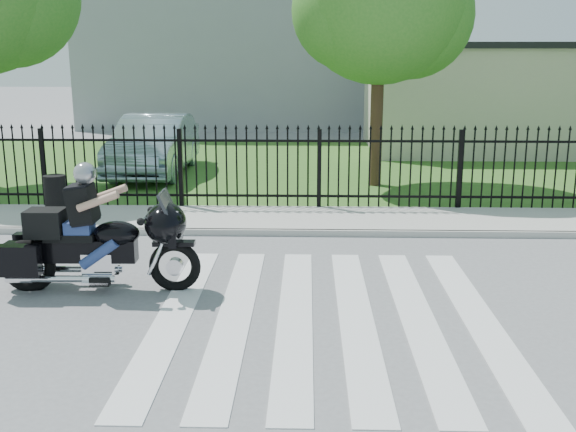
{
  "coord_description": "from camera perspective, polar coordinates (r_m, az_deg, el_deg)",
  "views": [
    {
      "loc": [
        -0.25,
        -8.31,
        3.39
      ],
      "look_at": [
        -0.54,
        1.47,
        1.0
      ],
      "focal_mm": 42.0,
      "sensor_mm": 36.0,
      "label": 1
    }
  ],
  "objects": [
    {
      "name": "building_low_roof",
      "position": [
        25.37,
        18.82,
        13.47
      ],
      "size": [
        10.2,
        6.2,
        0.2
      ],
      "primitive_type": "cube",
      "color": "black",
      "rests_on": "building_low"
    },
    {
      "name": "crosswalk",
      "position": [
        8.98,
        3.2,
        -8.44
      ],
      "size": [
        5.0,
        5.5,
        0.01
      ],
      "primitive_type": null,
      "color": "silver",
      "rests_on": "ground"
    },
    {
      "name": "iron_fence",
      "position": [
        14.53,
        2.65,
        3.84
      ],
      "size": [
        26.0,
        0.04,
        1.8
      ],
      "color": "black",
      "rests_on": "ground"
    },
    {
      "name": "parked_car",
      "position": [
        19.42,
        -11.28,
        5.92
      ],
      "size": [
        1.77,
        5.04,
        1.66
      ],
      "primitive_type": "imported",
      "rotation": [
        0.0,
        0.0,
        -0.0
      ],
      "color": "#91AAB7",
      "rests_on": "grass_strip"
    },
    {
      "name": "curb",
      "position": [
        12.76,
        2.75,
        -1.44
      ],
      "size": [
        40.0,
        0.12,
        0.12
      ],
      "primitive_type": "cube",
      "color": "#ADAAA3",
      "rests_on": "ground"
    },
    {
      "name": "sidewalk",
      "position": [
        13.73,
        2.68,
        -0.35
      ],
      "size": [
        40.0,
        2.0,
        0.12
      ],
      "primitive_type": "cube",
      "color": "#ADAAA3",
      "rests_on": "ground"
    },
    {
      "name": "motorcycle_rider",
      "position": [
        10.08,
        -16.14,
        -1.79
      ],
      "size": [
        2.92,
        0.88,
        1.93
      ],
      "rotation": [
        0.0,
        0.0,
        0.02
      ],
      "color": "black",
      "rests_on": "ground"
    },
    {
      "name": "ground",
      "position": [
        8.98,
        3.2,
        -8.48
      ],
      "size": [
        120.0,
        120.0,
        0.0
      ],
      "primitive_type": "plane",
      "color": "slate",
      "rests_on": "ground"
    },
    {
      "name": "litter_bin",
      "position": [
        13.91,
        -19.06,
        1.35
      ],
      "size": [
        0.54,
        0.54,
        0.95
      ],
      "primitive_type": "cylinder",
      "rotation": [
        0.0,
        0.0,
        0.36
      ],
      "color": "black",
      "rests_on": "sidewalk"
    },
    {
      "name": "grass_strip",
      "position": [
        20.59,
        2.36,
        4.24
      ],
      "size": [
        40.0,
        12.0,
        0.02
      ],
      "primitive_type": "cube",
      "color": "#346021",
      "rests_on": "ground"
    },
    {
      "name": "building_low",
      "position": [
        25.43,
        18.5,
        9.31
      ],
      "size": [
        10.0,
        6.0,
        3.5
      ],
      "primitive_type": "cube",
      "color": "beige",
      "rests_on": "ground"
    }
  ]
}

